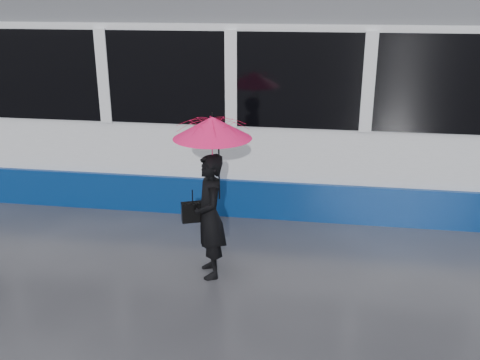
# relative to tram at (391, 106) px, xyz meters

# --- Properties ---
(ground) EXTENTS (90.00, 90.00, 0.00)m
(ground) POSITION_rel_tram_xyz_m (-1.99, -2.50, -1.64)
(ground) COLOR #2D2D32
(ground) RESTS_ON ground
(rails) EXTENTS (34.00, 1.51, 0.02)m
(rails) POSITION_rel_tram_xyz_m (-1.99, -0.00, -1.63)
(rails) COLOR #3F3D38
(rails) RESTS_ON ground
(tram) EXTENTS (26.00, 2.56, 3.35)m
(tram) POSITION_rel_tram_xyz_m (0.00, 0.00, 0.00)
(tram) COLOR white
(tram) RESTS_ON ground
(woman) EXTENTS (0.57, 0.68, 1.60)m
(woman) POSITION_rel_tram_xyz_m (-2.45, -3.13, -0.84)
(woman) COLOR black
(woman) RESTS_ON ground
(umbrella) EXTENTS (1.22, 1.22, 1.08)m
(umbrella) POSITION_rel_tram_xyz_m (-2.40, -3.13, 0.11)
(umbrella) COLOR #FF1552
(umbrella) RESTS_ON ground
(handbag) EXTENTS (0.31, 0.22, 0.43)m
(handbag) POSITION_rel_tram_xyz_m (-2.67, -3.11, -0.80)
(handbag) COLOR black
(handbag) RESTS_ON ground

